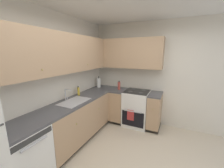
{
  "coord_description": "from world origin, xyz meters",
  "views": [
    {
      "loc": [
        -1.76,
        -0.48,
        1.88
      ],
      "look_at": [
        1.01,
        0.83,
        1.2
      ],
      "focal_mm": 22.31,
      "sensor_mm": 36.0,
      "label": 1
    }
  ],
  "objects_px": {
    "dishwasher": "(22,158)",
    "oil_bottle": "(119,86)",
    "soap_bottle": "(79,91)",
    "oven_range": "(136,108)",
    "paper_towel_roll": "(99,83)"
  },
  "relations": [
    {
      "from": "paper_towel_roll",
      "to": "oil_bottle",
      "type": "relative_size",
      "value": 1.38
    },
    {
      "from": "dishwasher",
      "to": "soap_bottle",
      "type": "xyz_separation_m",
      "value": [
        1.51,
        0.18,
        0.57
      ]
    },
    {
      "from": "oil_bottle",
      "to": "oven_range",
      "type": "bearing_deg",
      "value": -87.88
    },
    {
      "from": "oil_bottle",
      "to": "dishwasher",
      "type": "bearing_deg",
      "value": 168.76
    },
    {
      "from": "oven_range",
      "to": "paper_towel_roll",
      "type": "distance_m",
      "value": 1.27
    },
    {
      "from": "dishwasher",
      "to": "oil_bottle",
      "type": "relative_size",
      "value": 3.77
    },
    {
      "from": "dishwasher",
      "to": "oven_range",
      "type": "xyz_separation_m",
      "value": [
        2.41,
        -0.97,
        0.02
      ]
    },
    {
      "from": "dishwasher",
      "to": "oil_bottle",
      "type": "distance_m",
      "value": 2.51
    },
    {
      "from": "oven_range",
      "to": "oil_bottle",
      "type": "height_order",
      "value": "oil_bottle"
    },
    {
      "from": "oil_bottle",
      "to": "paper_towel_roll",
      "type": "bearing_deg",
      "value": 90.0
    },
    {
      "from": "oil_bottle",
      "to": "soap_bottle",
      "type": "bearing_deg",
      "value": 143.39
    },
    {
      "from": "dishwasher",
      "to": "oil_bottle",
      "type": "xyz_separation_m",
      "value": [
        2.39,
        -0.47,
        0.58
      ]
    },
    {
      "from": "dishwasher",
      "to": "oil_bottle",
      "type": "height_order",
      "value": "oil_bottle"
    },
    {
      "from": "dishwasher",
      "to": "oil_bottle",
      "type": "bearing_deg",
      "value": -11.24
    },
    {
      "from": "dishwasher",
      "to": "oven_range",
      "type": "bearing_deg",
      "value": -21.94
    }
  ]
}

